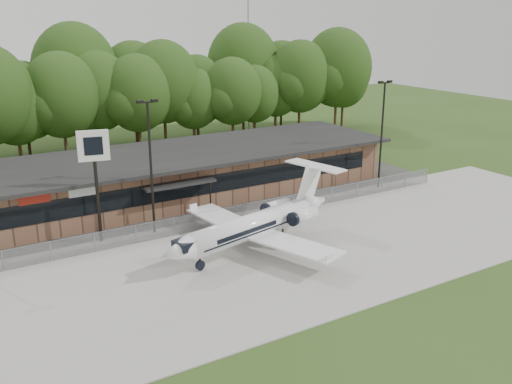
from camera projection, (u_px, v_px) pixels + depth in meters
ground at (343, 306)px, 32.88m from camera, size 160.00×160.00×0.00m
apron at (269, 257)px, 39.39m from camera, size 64.00×18.00×0.08m
parking_lot at (197, 210)px, 48.76m from camera, size 50.00×9.00×0.06m
terminal at (175, 174)px, 51.74m from camera, size 41.00×11.65×4.30m
fence at (221, 217)px, 44.87m from camera, size 46.00×0.04×1.52m
treeline at (109, 92)px, 64.86m from camera, size 72.00×12.00×15.00m
radio_mast at (248, 40)px, 79.14m from camera, size 0.20×0.20×25.00m
light_pole_mid at (150, 157)px, 42.05m from camera, size 1.55×0.30×10.23m
light_pole_right at (382, 126)px, 53.44m from camera, size 1.55×0.30×10.23m
business_jet at (257, 225)px, 40.12m from camera, size 15.54×13.98×5.26m
pole_sign at (94, 158)px, 40.16m from camera, size 2.19×0.73×8.37m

